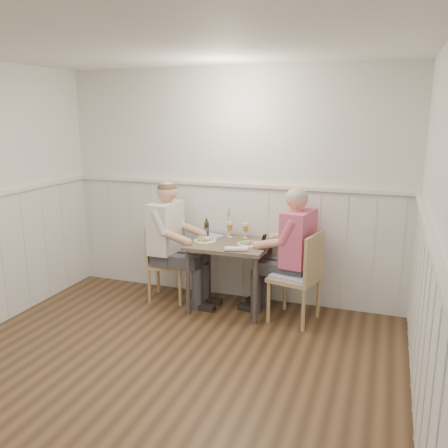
% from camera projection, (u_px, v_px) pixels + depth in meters
% --- Properties ---
extents(ground_plane, '(4.50, 4.50, 0.00)m').
position_uv_depth(ground_plane, '(137.00, 397.00, 3.59)').
color(ground_plane, '#412A1A').
extents(room_shell, '(4.04, 4.54, 2.60)m').
position_uv_depth(room_shell, '(127.00, 200.00, 3.25)').
color(room_shell, white).
rests_on(room_shell, ground).
extents(wainscot, '(4.00, 4.49, 1.34)m').
position_uv_depth(wainscot, '(173.00, 282.00, 4.07)').
color(wainscot, silver).
rests_on(wainscot, ground).
extents(dining_table, '(0.84, 0.70, 0.75)m').
position_uv_depth(dining_table, '(230.00, 252.00, 5.10)').
color(dining_table, '#4F443B').
rests_on(dining_table, ground).
extents(chair_right, '(0.54, 0.54, 0.95)m').
position_uv_depth(chair_right, '(300.00, 274.00, 4.80)').
color(chair_right, tan).
rests_on(chair_right, ground).
extents(chair_left, '(0.49, 0.49, 0.88)m').
position_uv_depth(chair_left, '(163.00, 259.00, 5.41)').
color(chair_left, tan).
rests_on(chair_left, ground).
extents(man_in_pink, '(0.70, 0.50, 1.41)m').
position_uv_depth(man_in_pink, '(293.00, 263.00, 4.91)').
color(man_in_pink, '#3F3F47').
rests_on(man_in_pink, ground).
extents(diner_cream, '(0.66, 0.46, 1.41)m').
position_uv_depth(diner_cream, '(170.00, 251.00, 5.32)').
color(diner_cream, '#3F3F47').
rests_on(diner_cream, ground).
extents(plate_man, '(0.25, 0.25, 0.06)m').
position_uv_depth(plate_man, '(248.00, 243.00, 4.98)').
color(plate_man, white).
rests_on(plate_man, dining_table).
extents(plate_diner, '(0.24, 0.24, 0.06)m').
position_uv_depth(plate_diner, '(204.00, 240.00, 5.11)').
color(plate_diner, white).
rests_on(plate_diner, dining_table).
extents(beer_glass_a, '(0.07, 0.07, 0.17)m').
position_uv_depth(beer_glass_a, '(246.00, 228.00, 5.24)').
color(beer_glass_a, silver).
rests_on(beer_glass_a, dining_table).
extents(beer_glass_b, '(0.07, 0.07, 0.18)m').
position_uv_depth(beer_glass_b, '(230.00, 227.00, 5.28)').
color(beer_glass_b, silver).
rests_on(beer_glass_b, dining_table).
extents(beer_bottle, '(0.06, 0.06, 0.20)m').
position_uv_depth(beer_bottle, '(207.00, 228.00, 5.33)').
color(beer_bottle, black).
rests_on(beer_bottle, dining_table).
extents(rolled_napkin, '(0.23, 0.12, 0.05)m').
position_uv_depth(rolled_napkin, '(236.00, 249.00, 4.75)').
color(rolled_napkin, white).
rests_on(rolled_napkin, dining_table).
extents(grass_vase, '(0.04, 0.04, 0.34)m').
position_uv_depth(grass_vase, '(227.00, 223.00, 5.32)').
color(grass_vase, silver).
rests_on(grass_vase, dining_table).
extents(gingham_mat, '(0.36, 0.33, 0.01)m').
position_uv_depth(gingham_mat, '(208.00, 236.00, 5.36)').
color(gingham_mat, '#656EAB').
rests_on(gingham_mat, dining_table).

